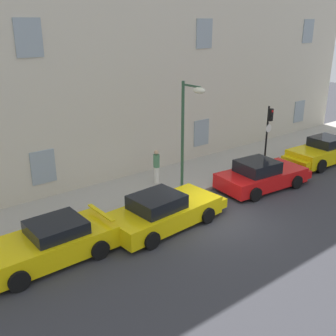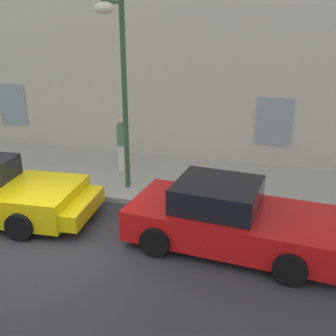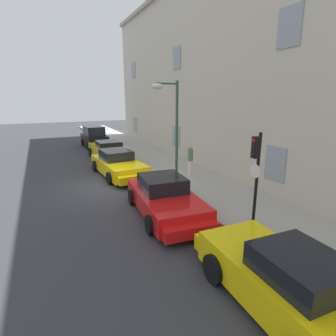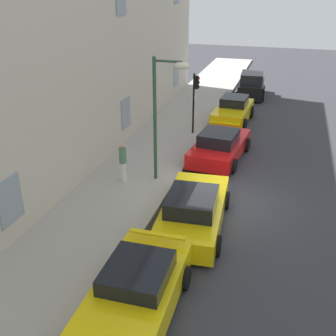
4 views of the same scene
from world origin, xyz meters
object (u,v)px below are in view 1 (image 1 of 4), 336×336
(sportscar_tail_end, at_px, (320,153))
(pedestrian_admiring, at_px, (156,166))
(sportscar_red_lead, at_px, (43,246))
(traffic_light, at_px, (269,125))
(street_lamp, at_px, (189,116))
(sportscar_white_middle, at_px, (264,175))
(sportscar_yellow_flank, at_px, (167,210))

(sportscar_tail_end, distance_m, pedestrian_admiring, 9.70)
(sportscar_red_lead, relative_size, sportscar_tail_end, 1.05)
(traffic_light, bearing_deg, street_lamp, -178.06)
(sportscar_red_lead, distance_m, sportscar_white_middle, 10.93)
(sportscar_tail_end, distance_m, traffic_light, 3.57)
(pedestrian_admiring, bearing_deg, traffic_light, -12.49)
(sportscar_yellow_flank, height_order, sportscar_tail_end, sportscar_tail_end)
(traffic_light, xyz_separation_m, pedestrian_admiring, (-6.51, 1.44, -1.32))
(sportscar_red_lead, bearing_deg, sportscar_tail_end, -0.05)
(sportscar_tail_end, xyz_separation_m, street_lamp, (-8.57, 1.44, 3.02))
(sportscar_red_lead, distance_m, pedestrian_admiring, 7.61)
(sportscar_white_middle, relative_size, traffic_light, 1.53)
(sportscar_tail_end, relative_size, pedestrian_admiring, 2.75)
(sportscar_tail_end, height_order, pedestrian_admiring, pedestrian_admiring)
(sportscar_white_middle, distance_m, traffic_light, 3.61)
(sportscar_red_lead, distance_m, sportscar_tail_end, 16.14)
(sportscar_red_lead, distance_m, traffic_light, 13.67)
(traffic_light, distance_m, street_lamp, 6.04)
(sportscar_white_middle, relative_size, pedestrian_admiring, 2.92)
(sportscar_white_middle, distance_m, sportscar_tail_end, 5.22)
(street_lamp, bearing_deg, traffic_light, 1.94)
(sportscar_tail_end, bearing_deg, pedestrian_admiring, 161.46)
(traffic_light, height_order, pedestrian_admiring, traffic_light)
(sportscar_white_middle, bearing_deg, sportscar_yellow_flank, -178.56)
(sportscar_tail_end, bearing_deg, sportscar_white_middle, -177.23)
(sportscar_white_middle, height_order, traffic_light, traffic_light)
(traffic_light, bearing_deg, sportscar_yellow_flank, -166.61)
(pedestrian_admiring, bearing_deg, sportscar_tail_end, -18.54)
(sportscar_yellow_flank, relative_size, pedestrian_admiring, 3.09)
(street_lamp, bearing_deg, sportscar_yellow_flank, -145.73)
(sportscar_white_middle, bearing_deg, traffic_light, 36.79)
(sportscar_tail_end, bearing_deg, sportscar_yellow_flank, -177.94)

